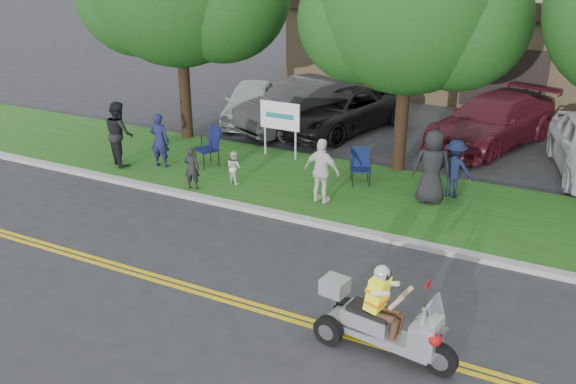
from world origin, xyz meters
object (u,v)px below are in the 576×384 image
at_px(trike_scooter, 380,322).
at_px(spectator_adult_mid, 119,133).
at_px(parked_car_right, 492,121).
at_px(lawn_chair_a, 211,144).
at_px(parked_car_far_left, 252,102).
at_px(spectator_adult_right, 322,171).
at_px(spectator_adult_left, 160,140).
at_px(parked_car_left, 304,105).
at_px(parked_car_mid, 339,110).
at_px(lawn_chair_b, 360,163).

height_order(trike_scooter, spectator_adult_mid, spectator_adult_mid).
distance_m(trike_scooter, parked_car_right, 11.56).
relative_size(lawn_chair_a, parked_car_far_left, 0.27).
bearing_deg(spectator_adult_right, spectator_adult_left, 2.66).
relative_size(trike_scooter, parked_car_left, 0.46).
bearing_deg(parked_car_mid, spectator_adult_mid, -107.21).
bearing_deg(parked_car_left, lawn_chair_b, -25.27).
relative_size(lawn_chair_a, lawn_chair_b, 1.16).
relative_size(lawn_chair_a, parked_car_left, 0.22).
distance_m(lawn_chair_b, parked_car_far_left, 6.97).
xyz_separation_m(lawn_chair_a, parked_car_mid, (1.83, 5.02, -0.01)).
bearing_deg(spectator_adult_left, lawn_chair_a, -158.71).
height_order(lawn_chair_a, parked_car_mid, parked_car_mid).
bearing_deg(parked_car_far_left, parked_car_mid, -13.95).
bearing_deg(lawn_chair_b, spectator_adult_left, 166.73).
relative_size(lawn_chair_b, parked_car_far_left, 0.23).
distance_m(lawn_chair_a, parked_car_right, 8.83).
distance_m(spectator_adult_mid, parked_car_far_left, 5.88).
distance_m(trike_scooter, lawn_chair_b, 6.95).
distance_m(spectator_adult_right, parked_car_left, 6.54).
bearing_deg(parked_car_mid, parked_car_right, 25.74).
xyz_separation_m(spectator_adult_left, spectator_adult_mid, (-1.11, -0.36, 0.14)).
bearing_deg(parked_car_mid, lawn_chair_a, -93.15).
bearing_deg(parked_car_mid, parked_car_far_left, -157.49).
bearing_deg(trike_scooter, lawn_chair_a, 148.64).
xyz_separation_m(parked_car_left, parked_car_mid, (1.16, 0.30, -0.12)).
distance_m(parked_car_far_left, parked_car_right, 8.15).
distance_m(lawn_chair_a, spectator_adult_left, 1.41).
xyz_separation_m(lawn_chair_b, spectator_adult_mid, (-6.56, -1.71, 0.37)).
bearing_deg(spectator_adult_left, parked_car_mid, -128.07).
bearing_deg(parked_car_far_left, trike_scooter, -70.90).
relative_size(spectator_adult_left, parked_car_mid, 0.30).
xyz_separation_m(parked_car_far_left, parked_car_left, (2.07, 0.02, 0.13)).
xyz_separation_m(lawn_chair_b, spectator_adult_right, (-0.39, -1.61, 0.26)).
height_order(parked_car_left, parked_car_mid, parked_car_left).
xyz_separation_m(spectator_adult_right, parked_car_mid, (-2.03, 6.02, -0.19)).
xyz_separation_m(spectator_adult_left, parked_car_far_left, (-0.20, 5.44, -0.16)).
xyz_separation_m(trike_scooter, spectator_adult_right, (-3.13, 4.78, 0.37)).
height_order(spectator_adult_mid, spectator_adult_right, spectator_adult_mid).
bearing_deg(spectator_adult_right, lawn_chair_b, -97.93).
height_order(lawn_chair_a, lawn_chair_b, lawn_chair_a).
bearing_deg(parked_car_far_left, lawn_chair_a, -93.05).
bearing_deg(spectator_adult_right, lawn_chair_a, -8.87).
bearing_deg(parked_car_right, spectator_adult_mid, -122.02).
bearing_deg(spectator_adult_right, spectator_adult_mid, 6.55).
height_order(spectator_adult_right, parked_car_left, spectator_adult_right).
relative_size(trike_scooter, parked_car_mid, 0.45).
bearing_deg(parked_car_right, parked_car_mid, -150.55).
bearing_deg(parked_car_right, trike_scooter, -67.87).
relative_size(spectator_adult_left, parked_car_right, 0.29).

